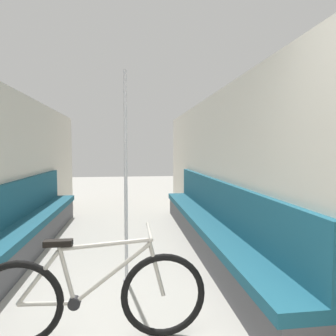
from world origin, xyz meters
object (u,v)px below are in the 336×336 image
at_px(bench_seat_row_right, 208,227).
at_px(bench_seat_row_left, 22,233).
at_px(grab_pole_near, 126,180).
at_px(bicycle, 92,297).

bearing_deg(bench_seat_row_right, bench_seat_row_left, 180.00).
xyz_separation_m(bench_seat_row_left, grab_pole_near, (1.38, -0.89, 0.78)).
distance_m(bench_seat_row_left, grab_pole_near, 1.82).
relative_size(bench_seat_row_right, bicycle, 2.93).
bearing_deg(bicycle, grab_pole_near, 57.77).
bearing_deg(bicycle, bench_seat_row_right, 35.01).
xyz_separation_m(bench_seat_row_left, bicycle, (1.14, -1.92, 0.02)).
distance_m(bicycle, grab_pole_near, 1.30).
distance_m(bench_seat_row_left, bench_seat_row_right, 2.54).
relative_size(bench_seat_row_left, bench_seat_row_right, 1.00).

